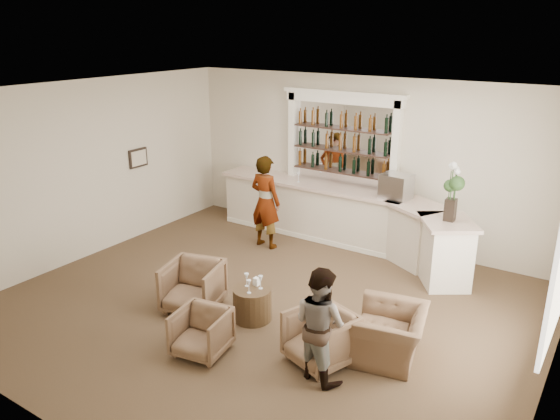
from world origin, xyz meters
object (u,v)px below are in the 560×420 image
at_px(guest, 320,324).
at_px(bar_counter, 344,218).
at_px(cocktail_table, 252,304).
at_px(flower_vase, 453,188).
at_px(armchair_left, 193,286).
at_px(armchair_far, 389,334).
at_px(sommelier, 265,202).
at_px(espresso_machine, 396,186).
at_px(armchair_center, 201,332).
at_px(armchair_right, 321,338).

bearing_deg(guest, bar_counter, -51.61).
height_order(cocktail_table, flower_vase, flower_vase).
bearing_deg(flower_vase, armchair_left, -134.32).
bearing_deg(armchair_left, armchair_far, -6.82).
distance_m(sommelier, armchair_left, 2.82).
xyz_separation_m(cocktail_table, espresso_machine, (0.79, 3.46, 1.12)).
bearing_deg(flower_vase, armchair_center, -117.71).
height_order(armchair_left, armchair_far, armchair_left).
xyz_separation_m(guest, armchair_far, (0.56, 0.89, -0.41)).
relative_size(bar_counter, armchair_left, 6.81).
bearing_deg(espresso_machine, armchair_right, -74.45).
bearing_deg(armchair_right, cocktail_table, -176.77).
bearing_deg(guest, cocktail_table, -8.66).
height_order(cocktail_table, guest, guest).
distance_m(armchair_left, armchair_right, 2.36).
height_order(espresso_machine, flower_vase, flower_vase).
distance_m(cocktail_table, armchair_far, 2.10).
relative_size(bar_counter, espresso_machine, 10.91).
relative_size(guest, armchair_left, 1.77).
height_order(bar_counter, flower_vase, flower_vase).
bearing_deg(bar_counter, guest, -66.80).
distance_m(armchair_right, armchair_far, 0.93).
bearing_deg(bar_counter, cocktail_table, -86.38).
xyz_separation_m(cocktail_table, armchair_right, (1.40, -0.40, 0.11)).
relative_size(sommelier, armchair_left, 2.20).
xyz_separation_m(guest, espresso_machine, (-0.74, 4.14, 0.63)).
xyz_separation_m(guest, armchair_center, (-1.57, -0.42, -0.43)).
distance_m(bar_counter, sommelier, 1.61).
relative_size(sommelier, guest, 1.24).
xyz_separation_m(sommelier, armchair_right, (2.88, -2.88, -0.57)).
distance_m(bar_counter, armchair_center, 4.51).
bearing_deg(armchair_far, cocktail_table, -96.70).
relative_size(guest, flower_vase, 1.50).
bearing_deg(cocktail_table, guest, -23.85).
xyz_separation_m(sommelier, espresso_machine, (2.28, 0.99, 0.45)).
distance_m(bar_counter, guest, 4.43).
xyz_separation_m(armchair_left, armchair_far, (3.04, 0.46, -0.05)).
distance_m(sommelier, armchair_far, 4.27).
distance_m(armchair_far, flower_vase, 2.92).
height_order(cocktail_table, armchair_left, armchair_left).
distance_m(cocktail_table, guest, 1.74).
bearing_deg(guest, armchair_right, -48.99).
relative_size(armchair_left, flower_vase, 0.85).
bearing_deg(cocktail_table, espresso_machine, 77.11).
bearing_deg(armchair_right, espresso_machine, 118.19).
bearing_deg(armchair_left, espresso_machine, 49.36).
relative_size(cocktail_table, sommelier, 0.31).
relative_size(sommelier, flower_vase, 1.86).
height_order(armchair_left, flower_vase, flower_vase).
distance_m(cocktail_table, sommelier, 2.96).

